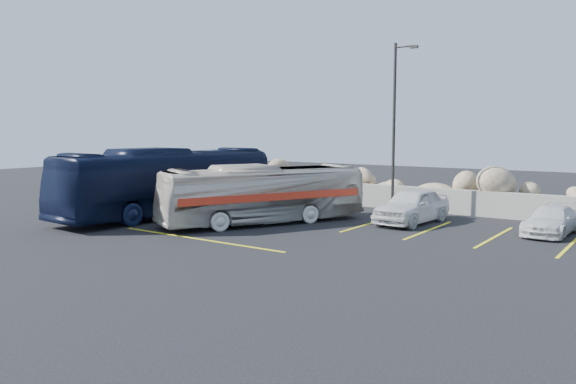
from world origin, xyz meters
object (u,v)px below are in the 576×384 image
Objects in this scene: vintage_bus at (263,194)px; car_c at (551,221)px; tour_coach at (169,182)px; car_a at (412,206)px; lamppost at (395,125)px.

vintage_bus is 2.44× the size of car_c.
tour_coach is 11.34m from car_a.
tour_coach reaches higher than vintage_bus.
vintage_bus is 2.04× the size of car_a.
car_a is at bearing -40.95° from lamppost.
lamppost is at bearing 143.83° from car_a.
lamppost is 2.12× the size of car_c.
car_c is (6.95, -0.64, -3.75)m from lamppost.
car_c is (5.50, 0.62, -0.22)m from car_a.
lamppost is at bearing 79.25° from vintage_bus.
car_c is at bearing 48.37° from vintage_bus.
vintage_bus is 0.80× the size of tour_coach.
car_a is (5.23, 3.81, -0.51)m from vintage_bus.
tour_coach is (-5.13, -0.72, 0.33)m from vintage_bus.
lamppost is 1.78× the size of car_a.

